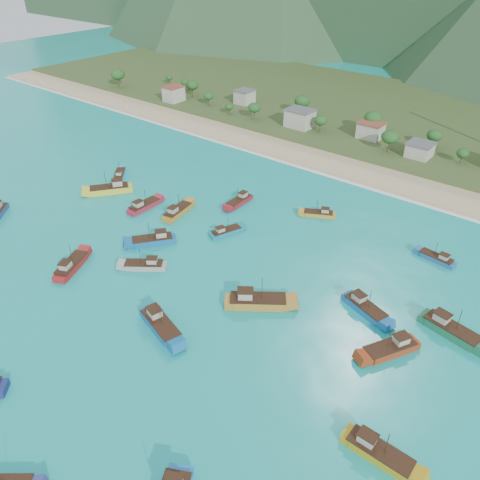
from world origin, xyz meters
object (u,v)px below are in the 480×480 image
Objects in this scene: boat_9 at (72,266)px; boat_13 at (391,349)px; boat_4 at (319,214)px; boat_20 at (257,302)px; boat_25 at (110,189)px; boat_17 at (378,453)px; boat_2 at (365,308)px; boat_14 at (436,259)px; boat_8 at (153,241)px; boat_22 at (226,232)px; boat_11 at (178,212)px; boat_7 at (450,330)px; boat_12 at (145,266)px; boat_1 at (239,201)px; boat_24 at (120,175)px; boat_6 at (144,206)px; boat_3 at (161,325)px.

boat_13 reaches higher than boat_9.
boat_4 is 0.78× the size of boat_13.
boat_25 is (-65.41, 13.46, -0.03)m from boat_20.
boat_17 is at bearing -170.84° from boat_4.
boat_2 reaches higher than boat_14.
boat_8 is 1.20× the size of boat_22.
boat_20 is at bearing -32.77° from boat_11.
boat_8 is 0.98× the size of boat_11.
boat_2 is 1.01× the size of boat_11.
boat_7 reaches higher than boat_4.
boat_25 is at bearing 177.22° from boat_11.
boat_12 is (12.16, -22.53, -0.09)m from boat_11.
boat_22 is at bearing 14.80° from boat_13.
boat_7 is 57.04m from boat_22.
boat_1 is 0.78× the size of boat_20.
boat_1 is 38.22m from boat_12.
boat_1 reaches higher than boat_24.
boat_20 is 1.40× the size of boat_22.
boat_3 is at bearing -38.56° from boat_6.
boat_13 is 1.29× the size of boat_14.
boat_9 is 16.81m from boat_12.
boat_4 is 0.94× the size of boat_12.
boat_17 is at bearing -33.63° from boat_11.
boat_13 is (-6.88, -11.77, -0.09)m from boat_7.
boat_6 is (-68.06, 0.58, -0.03)m from boat_2.
boat_6 reaches higher than boat_4.
boat_25 is (-92.43, 8.37, 0.16)m from boat_13.
boat_11 is (9.69, 3.65, 0.03)m from boat_6.
boat_6 is 0.92× the size of boat_9.
boat_11 is at bearing -123.01° from boat_3.
boat_1 is 1.20× the size of boat_24.
boat_9 reaches higher than boat_12.
boat_2 is at bearing -49.87° from boat_24.
boat_20 reaches higher than boat_24.
boat_24 is (-95.43, -17.23, 0.02)m from boat_14.
boat_9 is 85.32m from boat_14.
boat_6 is 31.10m from boat_9.
boat_14 is 56.30m from boat_17.
boat_1 is 0.88× the size of boat_2.
boat_17 reaches higher than boat_6.
boat_13 is 51.62m from boat_22.
boat_3 is at bearing -25.04° from boat_2.
boat_20 is (28.03, 5.80, 0.34)m from boat_12.
boat_12 is at bearing 164.26° from boat_8.
boat_7 is 32.44m from boat_17.
boat_22 is (-57.38, 32.85, -0.24)m from boat_17.
boat_13 is at bearing -19.99° from boat_11.
boat_22 is at bearing -49.43° from boat_12.
boat_8 is at bearing -77.79° from boat_11.
boat_25 is (-25.22, -3.27, 0.21)m from boat_11.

